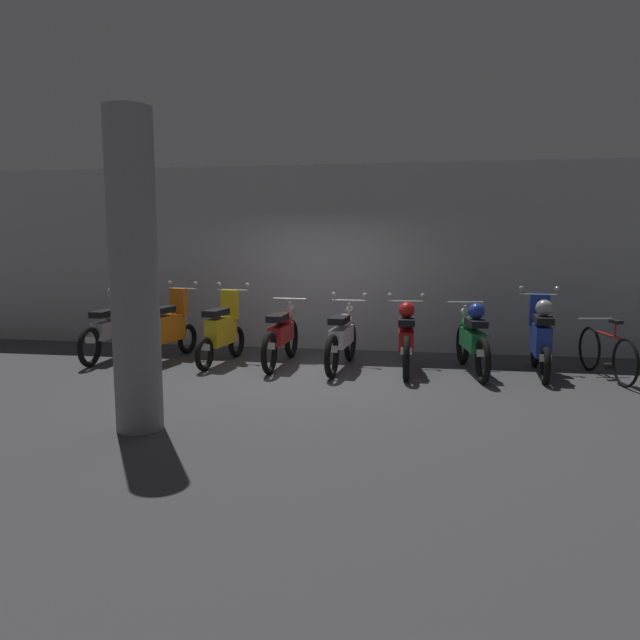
{
  "coord_description": "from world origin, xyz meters",
  "views": [
    {
      "loc": [
        1.68,
        -8.45,
        2.01
      ],
      "look_at": [
        0.14,
        0.66,
        0.75
      ],
      "focal_mm": 33.42,
      "sensor_mm": 36.0,
      "label": 1
    }
  ],
  "objects": [
    {
      "name": "ground_plane",
      "position": [
        0.0,
        0.0,
        0.0
      ],
      "size": [
        80.0,
        80.0,
        0.0
      ],
      "primitive_type": "plane",
      "color": "#424244"
    },
    {
      "name": "back_wall",
      "position": [
        0.0,
        2.34,
        1.66
      ],
      "size": [
        16.0,
        0.3,
        3.32
      ],
      "primitive_type": "cube",
      "color": "#ADADB2",
      "rests_on": "ground"
    },
    {
      "name": "motorbike_slot_0",
      "position": [
        -3.46,
        0.73,
        0.49
      ],
      "size": [
        0.59,
        1.95,
        1.15
      ],
      "color": "black",
      "rests_on": "ground"
    },
    {
      "name": "motorbike_slot_1",
      "position": [
        -2.46,
        0.84,
        0.53
      ],
      "size": [
        0.6,
        1.66,
        1.29
      ],
      "color": "black",
      "rests_on": "ground"
    },
    {
      "name": "motorbike_slot_2",
      "position": [
        -1.48,
        0.68,
        0.53
      ],
      "size": [
        0.59,
        1.68,
        1.29
      ],
      "color": "black",
      "rests_on": "ground"
    },
    {
      "name": "motorbike_slot_3",
      "position": [
        -0.49,
        0.7,
        0.49
      ],
      "size": [
        0.56,
        1.95,
        1.03
      ],
      "color": "black",
      "rests_on": "ground"
    },
    {
      "name": "motorbike_slot_4",
      "position": [
        0.5,
        0.61,
        0.49
      ],
      "size": [
        0.59,
        1.95,
        1.15
      ],
      "color": "black",
      "rests_on": "ground"
    },
    {
      "name": "motorbike_slot_5",
      "position": [
        1.48,
        0.61,
        0.53
      ],
      "size": [
        0.59,
        1.95,
        1.15
      ],
      "color": "black",
      "rests_on": "ground"
    },
    {
      "name": "motorbike_slot_6",
      "position": [
        2.47,
        0.62,
        0.53
      ],
      "size": [
        0.56,
        1.94,
        1.08
      ],
      "color": "black",
      "rests_on": "ground"
    },
    {
      "name": "motorbike_slot_7",
      "position": [
        3.46,
        0.67,
        0.57
      ],
      "size": [
        0.59,
        1.68,
        1.29
      ],
      "color": "black",
      "rests_on": "ground"
    },
    {
      "name": "bicycle",
      "position": [
        4.36,
        0.58,
        0.36
      ],
      "size": [
        0.5,
        1.71,
        0.89
      ],
      "color": "black",
      "rests_on": "ground"
    },
    {
      "name": "support_pillar",
      "position": [
        -1.24,
        -2.71,
        1.66
      ],
      "size": [
        0.49,
        0.49,
        3.32
      ],
      "primitive_type": "cylinder",
      "color": "gray",
      "rests_on": "ground"
    }
  ]
}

